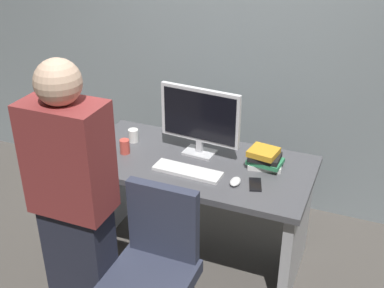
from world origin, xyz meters
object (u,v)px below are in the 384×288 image
(monitor, at_px, (200,118))
(cup_near_keyboard, at_px, (125,147))
(keyboard, at_px, (188,171))
(person_at_desk, at_px, (75,209))
(desk, at_px, (195,191))
(cup_by_monitor, at_px, (133,136))
(mouse, at_px, (235,182))
(book_stack, at_px, (265,159))
(cell_phone, at_px, (255,185))
(office_chair, at_px, (154,279))

(monitor, height_order, cup_near_keyboard, monitor)
(keyboard, bearing_deg, person_at_desk, -112.81)
(desk, distance_m, cup_by_monitor, 0.57)
(monitor, relative_size, mouse, 5.41)
(cup_near_keyboard, relative_size, cup_by_monitor, 1.08)
(cup_by_monitor, bearing_deg, cup_near_keyboard, -81.06)
(mouse, distance_m, book_stack, 0.28)
(desk, height_order, cell_phone, cell_phone)
(person_at_desk, xyz_separation_m, monitor, (0.31, 0.96, 0.16))
(person_at_desk, height_order, cell_phone, person_at_desk)
(desk, xyz_separation_m, book_stack, (0.43, 0.09, 0.29))
(mouse, bearing_deg, keyboard, 177.05)
(person_at_desk, bearing_deg, mouse, 47.08)
(desk, height_order, person_at_desk, person_at_desk)
(office_chair, xyz_separation_m, cup_by_monitor, (-0.56, 0.85, 0.36))
(cell_phone, bearing_deg, desk, 146.43)
(desk, bearing_deg, book_stack, 12.27)
(office_chair, relative_size, cell_phone, 6.53)
(person_at_desk, distance_m, cup_near_keyboard, 0.79)
(office_chair, height_order, cup_near_keyboard, office_chair)
(desk, height_order, mouse, mouse)
(keyboard, xyz_separation_m, cell_phone, (0.42, 0.02, -0.01))
(cup_near_keyboard, relative_size, cell_phone, 0.67)
(monitor, bearing_deg, desk, -84.28)
(monitor, bearing_deg, cup_near_keyboard, -158.77)
(monitor, distance_m, mouse, 0.49)
(monitor, distance_m, book_stack, 0.48)
(desk, bearing_deg, cup_by_monitor, 168.70)
(desk, xyz_separation_m, mouse, (0.32, -0.16, 0.24))
(cell_phone, bearing_deg, mouse, 179.03)
(person_at_desk, xyz_separation_m, keyboard, (0.33, 0.71, -0.09))
(monitor, xyz_separation_m, mouse, (0.33, -0.27, -0.24))
(keyboard, distance_m, cup_by_monitor, 0.56)
(mouse, distance_m, cup_near_keyboard, 0.79)
(person_at_desk, height_order, keyboard, person_at_desk)
(keyboard, bearing_deg, cup_by_monitor, 156.52)
(monitor, xyz_separation_m, cup_by_monitor, (-0.48, -0.01, -0.21))
(cup_near_keyboard, bearing_deg, office_chair, -52.14)
(cup_by_monitor, bearing_deg, desk, -11.30)
(mouse, bearing_deg, person_at_desk, -132.92)
(monitor, distance_m, cup_by_monitor, 0.53)
(mouse, xyz_separation_m, cell_phone, (0.11, 0.03, -0.01))
(book_stack, bearing_deg, mouse, -113.10)
(office_chair, bearing_deg, cell_phone, 59.79)
(office_chair, height_order, book_stack, office_chair)
(monitor, xyz_separation_m, cell_phone, (0.44, -0.23, -0.25))
(office_chair, bearing_deg, desk, 95.04)
(cup_near_keyboard, bearing_deg, person_at_desk, -79.43)
(cup_by_monitor, height_order, book_stack, book_stack)
(office_chair, distance_m, cell_phone, 0.79)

